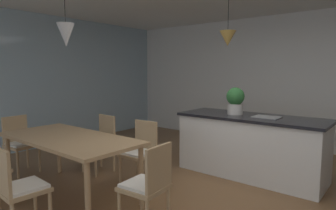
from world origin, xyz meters
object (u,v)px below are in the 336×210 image
(chair_far_left, at_px, (101,141))
(potted_plant_on_island, at_px, (235,100))
(dining_table, at_px, (69,142))
(chair_kitchen_end, at_px, (148,184))
(kitchen_island, at_px, (250,145))
(chair_far_right, at_px, (140,151))
(chair_window_end, at_px, (20,142))
(chair_near_right, at_px, (18,187))

(chair_far_left, xyz_separation_m, potted_plant_on_island, (1.62, 1.29, 0.64))
(chair_far_left, bearing_deg, dining_table, -62.21)
(chair_kitchen_end, xyz_separation_m, kitchen_island, (0.12, 2.11, -0.01))
(dining_table, relative_size, chair_kitchen_end, 2.21)
(dining_table, distance_m, chair_far_right, 0.95)
(dining_table, xyz_separation_m, chair_far_left, (-0.43, 0.82, -0.21))
(chair_kitchen_end, relative_size, chair_far_right, 1.00)
(chair_window_end, distance_m, kitchen_island, 3.50)
(dining_table, height_order, chair_far_right, chair_far_right)
(chair_far_right, height_order, potted_plant_on_island, potted_plant_on_island)
(dining_table, distance_m, chair_kitchen_end, 1.35)
(chair_window_end, height_order, chair_far_left, same)
(dining_table, relative_size, chair_window_end, 2.21)
(kitchen_island, bearing_deg, chair_near_right, -109.29)
(chair_far_right, distance_m, kitchen_island, 1.65)
(chair_kitchen_end, xyz_separation_m, chair_far_right, (-0.90, 0.81, 0.00))
(chair_kitchen_end, xyz_separation_m, potted_plant_on_island, (-0.14, 2.11, 0.64))
(chair_far_right, height_order, kitchen_island, kitchen_island)
(chair_kitchen_end, height_order, potted_plant_on_island, potted_plant_on_island)
(chair_kitchen_end, height_order, chair_far_right, same)
(kitchen_island, bearing_deg, chair_far_right, -128.42)
(chair_window_end, height_order, potted_plant_on_island, potted_plant_on_island)
(chair_near_right, height_order, chair_far_left, same)
(kitchen_island, xyz_separation_m, potted_plant_on_island, (-0.26, 0.00, 0.66))
(chair_far_right, bearing_deg, potted_plant_on_island, 59.43)
(dining_table, bearing_deg, chair_window_end, -179.84)
(dining_table, bearing_deg, potted_plant_on_island, 60.52)
(chair_window_end, xyz_separation_m, chair_kitchen_end, (2.66, 0.01, 0.00))
(kitchen_island, bearing_deg, potted_plant_on_island, 180.00)
(chair_far_right, xyz_separation_m, potted_plant_on_island, (0.76, 1.29, 0.64))
(chair_window_end, relative_size, kitchen_island, 0.41)
(chair_far_left, relative_size, kitchen_island, 0.41)
(chair_window_end, bearing_deg, dining_table, 0.16)
(potted_plant_on_island, bearing_deg, chair_far_left, -141.48)
(dining_table, bearing_deg, chair_far_right, 62.28)
(chair_window_end, bearing_deg, chair_far_right, 24.99)
(kitchen_island, distance_m, potted_plant_on_island, 0.71)
(chair_far_left, bearing_deg, chair_near_right, -62.23)
(chair_window_end, height_order, chair_far_right, same)
(dining_table, xyz_separation_m, chair_far_right, (0.43, 0.82, -0.21))
(chair_kitchen_end, distance_m, kitchen_island, 2.11)
(chair_far_right, bearing_deg, dining_table, -117.72)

